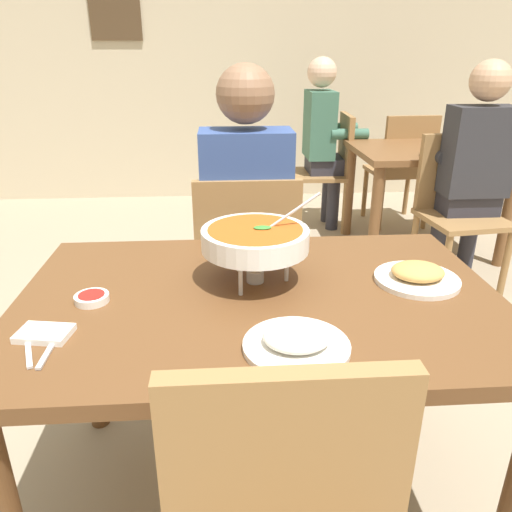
% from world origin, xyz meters
% --- Properties ---
extents(ground_plane, '(16.00, 16.00, 0.00)m').
position_xyz_m(ground_plane, '(0.00, 0.00, 0.00)').
color(ground_plane, gray).
extents(cafe_rear_partition, '(10.00, 0.10, 3.00)m').
position_xyz_m(cafe_rear_partition, '(0.00, 3.67, 1.50)').
color(cafe_rear_partition, beige).
rests_on(cafe_rear_partition, ground_plane).
extents(picture_frame_hung, '(0.44, 0.03, 0.56)m').
position_xyz_m(picture_frame_hung, '(-0.98, 3.61, 1.71)').
color(picture_frame_hung, '#4C3823').
extents(dining_table_main, '(1.31, 0.87, 0.73)m').
position_xyz_m(dining_table_main, '(0.00, 0.00, 0.63)').
color(dining_table_main, brown).
rests_on(dining_table_main, ground_plane).
extents(chair_diner_main, '(0.44, 0.44, 0.90)m').
position_xyz_m(chair_diner_main, '(-0.00, 0.72, 0.51)').
color(chair_diner_main, olive).
rests_on(chair_diner_main, ground_plane).
extents(diner_main, '(0.40, 0.45, 1.31)m').
position_xyz_m(diner_main, '(0.00, 0.75, 0.75)').
color(diner_main, '#2D2D38').
rests_on(diner_main, ground_plane).
extents(curry_bowl, '(0.33, 0.30, 0.26)m').
position_xyz_m(curry_bowl, '(-0.01, 0.08, 0.86)').
color(curry_bowl, silver).
rests_on(curry_bowl, dining_table_main).
extents(rice_plate, '(0.24, 0.24, 0.06)m').
position_xyz_m(rice_plate, '(0.06, -0.27, 0.75)').
color(rice_plate, white).
rests_on(rice_plate, dining_table_main).
extents(appetizer_plate, '(0.24, 0.24, 0.06)m').
position_xyz_m(appetizer_plate, '(0.46, 0.05, 0.75)').
color(appetizer_plate, white).
rests_on(appetizer_plate, dining_table_main).
extents(sauce_dish, '(0.09, 0.09, 0.02)m').
position_xyz_m(sauce_dish, '(-0.45, -0.01, 0.75)').
color(sauce_dish, white).
rests_on(sauce_dish, dining_table_main).
extents(napkin_folded, '(0.13, 0.10, 0.02)m').
position_xyz_m(napkin_folded, '(-0.52, -0.18, 0.74)').
color(napkin_folded, white).
rests_on(napkin_folded, dining_table_main).
extents(fork_utensil, '(0.07, 0.16, 0.01)m').
position_xyz_m(fork_utensil, '(-0.54, -0.23, 0.74)').
color(fork_utensil, silver).
rests_on(fork_utensil, dining_table_main).
extents(spoon_utensil, '(0.01, 0.17, 0.01)m').
position_xyz_m(spoon_utensil, '(-0.49, -0.23, 0.74)').
color(spoon_utensil, silver).
rests_on(spoon_utensil, dining_table_main).
extents(dining_table_far, '(1.00, 0.80, 0.73)m').
position_xyz_m(dining_table_far, '(1.32, 2.09, 0.60)').
color(dining_table_far, brown).
rests_on(dining_table_far, ground_plane).
extents(chair_bg_left, '(0.49, 0.49, 0.90)m').
position_xyz_m(chair_bg_left, '(1.30, 1.55, 0.51)').
color(chair_bg_left, olive).
rests_on(chair_bg_left, ground_plane).
extents(chair_bg_middle, '(0.46, 0.46, 0.90)m').
position_xyz_m(chair_bg_middle, '(0.77, 2.62, 0.51)').
color(chair_bg_middle, olive).
rests_on(chair_bg_middle, ground_plane).
extents(chair_bg_right, '(0.47, 0.47, 0.90)m').
position_xyz_m(chair_bg_right, '(1.34, 2.60, 0.51)').
color(chair_bg_right, olive).
rests_on(chair_bg_right, ground_plane).
extents(patron_bg_left, '(0.40, 0.45, 1.31)m').
position_xyz_m(patron_bg_left, '(1.36, 1.55, 0.75)').
color(patron_bg_left, '#2D2D38').
rests_on(patron_bg_left, ground_plane).
extents(patron_bg_middle, '(0.45, 0.40, 1.31)m').
position_xyz_m(patron_bg_middle, '(0.71, 2.66, 0.75)').
color(patron_bg_middle, '#2D2D38').
rests_on(patron_bg_middle, ground_plane).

